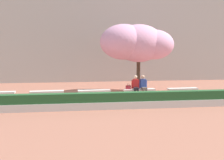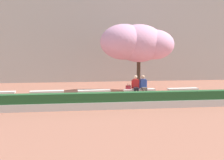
{
  "view_description": "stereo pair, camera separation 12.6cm",
  "coord_description": "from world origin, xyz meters",
  "px_view_note": "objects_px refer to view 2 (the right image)",
  "views": [
    {
      "loc": [
        -0.95,
        -15.44,
        2.93
      ],
      "look_at": [
        1.1,
        0.2,
        1.0
      ],
      "focal_mm": 42.0,
      "sensor_mm": 36.0,
      "label": 1
    },
    {
      "loc": [
        -0.82,
        -15.46,
        2.93
      ],
      "look_at": [
        1.1,
        0.2,
        1.0
      ],
      "focal_mm": 42.0,
      "sensor_mm": 36.0,
      "label": 2
    }
  ],
  "objects_px": {
    "handbag": "(128,87)",
    "person_seated_left": "(136,85)",
    "stone_bench_near_east": "(139,91)",
    "stone_bench_center": "(94,92)",
    "stone_bench_east_end": "(183,90)",
    "person_seated_right": "(143,85)",
    "stone_bench_near_west": "(47,93)",
    "cherry_tree_main": "(136,43)"
  },
  "relations": [
    {
      "from": "person_seated_left",
      "to": "cherry_tree_main",
      "type": "relative_size",
      "value": 0.27
    },
    {
      "from": "stone_bench_near_west",
      "to": "person_seated_left",
      "type": "bearing_deg",
      "value": -0.58
    },
    {
      "from": "stone_bench_center",
      "to": "person_seated_right",
      "type": "xyz_separation_m",
      "value": [
        3.0,
        -0.05,
        0.39
      ]
    },
    {
      "from": "stone_bench_near_east",
      "to": "stone_bench_east_end",
      "type": "distance_m",
      "value": 2.76
    },
    {
      "from": "stone_bench_east_end",
      "to": "cherry_tree_main",
      "type": "height_order",
      "value": "cherry_tree_main"
    },
    {
      "from": "stone_bench_east_end",
      "to": "cherry_tree_main",
      "type": "xyz_separation_m",
      "value": [
        -2.64,
        1.57,
        2.94
      ]
    },
    {
      "from": "stone_bench_near_east",
      "to": "person_seated_right",
      "type": "bearing_deg",
      "value": -12.71
    },
    {
      "from": "person_seated_left",
      "to": "person_seated_right",
      "type": "xyz_separation_m",
      "value": [
        0.47,
        0.0,
        0.0
      ]
    },
    {
      "from": "stone_bench_east_end",
      "to": "stone_bench_center",
      "type": "bearing_deg",
      "value": 180.0
    },
    {
      "from": "stone_bench_near_east",
      "to": "handbag",
      "type": "relative_size",
      "value": 5.77
    },
    {
      "from": "stone_bench_near_west",
      "to": "handbag",
      "type": "bearing_deg",
      "value": 0.27
    },
    {
      "from": "stone_bench_east_end",
      "to": "stone_bench_near_west",
      "type": "bearing_deg",
      "value": 180.0
    },
    {
      "from": "stone_bench_center",
      "to": "stone_bench_near_west",
      "type": "bearing_deg",
      "value": 180.0
    },
    {
      "from": "stone_bench_center",
      "to": "handbag",
      "type": "distance_m",
      "value": 2.1
    },
    {
      "from": "stone_bench_near_east",
      "to": "person_seated_right",
      "type": "relative_size",
      "value": 1.52
    },
    {
      "from": "person_seated_left",
      "to": "cherry_tree_main",
      "type": "distance_m",
      "value": 3.05
    },
    {
      "from": "stone_bench_east_end",
      "to": "handbag",
      "type": "xyz_separation_m",
      "value": [
        -3.44,
        0.02,
        0.27
      ]
    },
    {
      "from": "stone_bench_center",
      "to": "person_seated_left",
      "type": "relative_size",
      "value": 1.52
    },
    {
      "from": "handbag",
      "to": "person_seated_left",
      "type": "bearing_deg",
      "value": -9.72
    },
    {
      "from": "person_seated_right",
      "to": "stone_bench_near_west",
      "type": "bearing_deg",
      "value": 179.47
    },
    {
      "from": "stone_bench_center",
      "to": "person_seated_left",
      "type": "distance_m",
      "value": 2.56
    },
    {
      "from": "stone_bench_near_west",
      "to": "stone_bench_near_east",
      "type": "distance_m",
      "value": 5.52
    },
    {
      "from": "stone_bench_near_west",
      "to": "person_seated_right",
      "type": "relative_size",
      "value": 1.52
    },
    {
      "from": "stone_bench_near_east",
      "to": "handbag",
      "type": "xyz_separation_m",
      "value": [
        -0.68,
        0.02,
        0.27
      ]
    },
    {
      "from": "stone_bench_near_west",
      "to": "cherry_tree_main",
      "type": "height_order",
      "value": "cherry_tree_main"
    },
    {
      "from": "stone_bench_east_end",
      "to": "stone_bench_near_east",
      "type": "bearing_deg",
      "value": 180.0
    },
    {
      "from": "stone_bench_near_west",
      "to": "stone_bench_east_end",
      "type": "height_order",
      "value": "same"
    },
    {
      "from": "stone_bench_center",
      "to": "stone_bench_east_end",
      "type": "xyz_separation_m",
      "value": [
        5.52,
        0.0,
        0.0
      ]
    },
    {
      "from": "stone_bench_east_end",
      "to": "person_seated_right",
      "type": "bearing_deg",
      "value": -178.79
    },
    {
      "from": "person_seated_left",
      "to": "handbag",
      "type": "relative_size",
      "value": 3.81
    },
    {
      "from": "stone_bench_center",
      "to": "handbag",
      "type": "height_order",
      "value": "handbag"
    },
    {
      "from": "stone_bench_east_end",
      "to": "handbag",
      "type": "distance_m",
      "value": 3.45
    },
    {
      "from": "stone_bench_near_east",
      "to": "stone_bench_center",
      "type": "bearing_deg",
      "value": 180.0
    },
    {
      "from": "stone_bench_center",
      "to": "handbag",
      "type": "relative_size",
      "value": 5.77
    },
    {
      "from": "stone_bench_center",
      "to": "person_seated_left",
      "type": "bearing_deg",
      "value": -1.21
    },
    {
      "from": "person_seated_right",
      "to": "stone_bench_near_east",
      "type": "bearing_deg",
      "value": 167.29
    },
    {
      "from": "stone_bench_center",
      "to": "cherry_tree_main",
      "type": "bearing_deg",
      "value": 28.59
    },
    {
      "from": "person_seated_left",
      "to": "stone_bench_center",
      "type": "bearing_deg",
      "value": 178.79
    },
    {
      "from": "stone_bench_near_west",
      "to": "stone_bench_center",
      "type": "relative_size",
      "value": 1.0
    },
    {
      "from": "stone_bench_near_west",
      "to": "stone_bench_near_east",
      "type": "height_order",
      "value": "same"
    },
    {
      "from": "stone_bench_east_end",
      "to": "person_seated_right",
      "type": "distance_m",
      "value": 2.55
    },
    {
      "from": "stone_bench_east_end",
      "to": "person_seated_left",
      "type": "distance_m",
      "value": 3.02
    }
  ]
}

